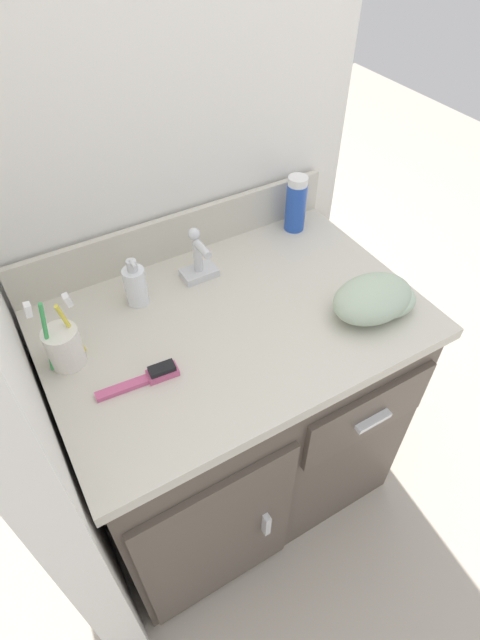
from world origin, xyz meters
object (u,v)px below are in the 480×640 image
toothbrush_cup (64,346)px  shaving_cream_can (296,204)px  hand_towel (377,299)px  soap_dispenser (136,285)px  hairbrush (149,377)px

toothbrush_cup → shaving_cream_can: toothbrush_cup is taller
shaving_cream_can → hand_towel: size_ratio=0.77×
shaving_cream_can → hand_towel: shaving_cream_can is taller
hand_towel → soap_dispenser: bearing=146.1°
shaving_cream_can → hairbrush: 0.65m
shaving_cream_can → hand_towel: (-0.03, -0.38, -0.04)m
soap_dispenser → hand_towel: soap_dispenser is taller
shaving_cream_can → hairbrush: size_ratio=0.91×
toothbrush_cup → hairbrush: (0.13, -0.13, -0.04)m
hairbrush → hand_towel: bearing=-3.7°
hand_towel → toothbrush_cup: bearing=162.5°
toothbrush_cup → soap_dispenser: size_ratio=1.50×
toothbrush_cup → hand_towel: size_ratio=0.93×
toothbrush_cup → hand_towel: bearing=-17.5°
toothbrush_cup → shaving_cream_can: bearing=13.3°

